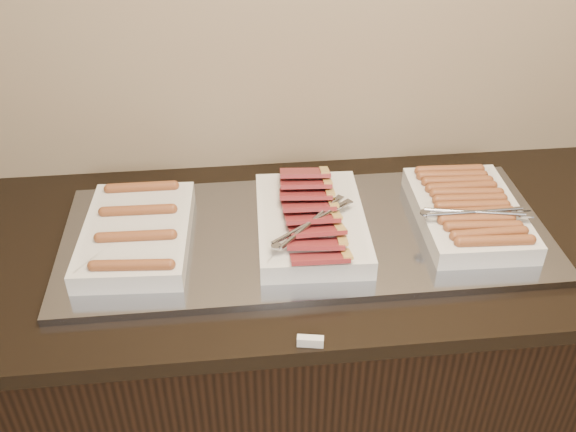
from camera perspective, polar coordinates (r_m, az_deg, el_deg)
The scene contains 6 objects.
counter at distance 1.91m, azimuth 1.49°, elevation -12.64°, with size 2.06×0.76×0.90m.
warming_tray at distance 1.60m, azimuth 1.61°, elevation -1.65°, with size 1.20×0.50×0.02m, color gray.
dish_left at distance 1.59m, azimuth -13.27°, elevation -1.46°, with size 0.27×0.39×0.07m.
dish_center at distance 1.57m, azimuth 2.04°, elevation -0.46°, with size 0.28×0.42×0.09m.
dish_right at distance 1.67m, azimuth 15.74°, elevation 0.45°, with size 0.27×0.38×0.08m.
label_holder at distance 1.33m, azimuth 2.00°, elevation -11.06°, with size 0.05×0.02×0.02m, color silver.
Camera 1 is at (-0.18, 0.86, 1.88)m, focal length 40.00 mm.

